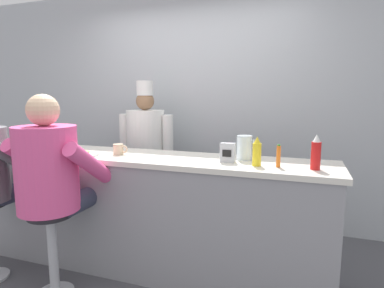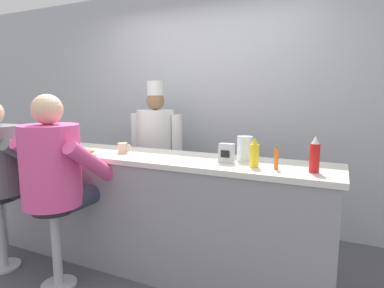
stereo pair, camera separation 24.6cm
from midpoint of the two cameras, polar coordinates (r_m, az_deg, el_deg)
ground_plane at (r=2.81m, az=-13.48°, el=-23.22°), size 20.00×20.00×0.00m
wall_back at (r=3.77m, az=-1.49°, el=6.80°), size 10.00×0.06×2.70m
diner_counter at (r=2.81m, az=-10.58°, el=-11.88°), size 3.02×0.58×0.98m
ketchup_bottle_red at (r=2.23m, az=18.28°, el=-1.60°), size 0.06×0.06×0.24m
mustard_bottle_yellow at (r=2.26m, az=8.43°, el=-1.48°), size 0.06×0.06×0.21m
hot_sauce_bottle_orange at (r=2.24m, az=12.13°, el=-2.16°), size 0.03×0.03×0.16m
water_pitcher_clear at (r=2.46m, az=6.50°, el=-0.68°), size 0.14×0.12×0.19m
breakfast_plate at (r=2.81m, az=-21.15°, el=-1.71°), size 0.24×0.24×0.05m
cereal_bowl at (r=3.47m, az=-28.08°, el=-0.04°), size 0.14×0.14×0.06m
coffee_mug_blue at (r=3.60m, az=-29.43°, el=0.43°), size 0.14×0.09×0.09m
coffee_mug_tan at (r=2.76m, az=-15.38°, el=-0.94°), size 0.13×0.08×0.09m
napkin_dispenser_chrome at (r=2.36m, az=3.43°, el=-1.56°), size 0.11×0.07×0.14m
diner_seated_pink at (r=2.56m, az=-26.31°, el=-4.66°), size 0.65×0.64×1.48m
cook_in_whites_near at (r=3.55m, az=-10.14°, el=-0.89°), size 0.63×0.41×1.62m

